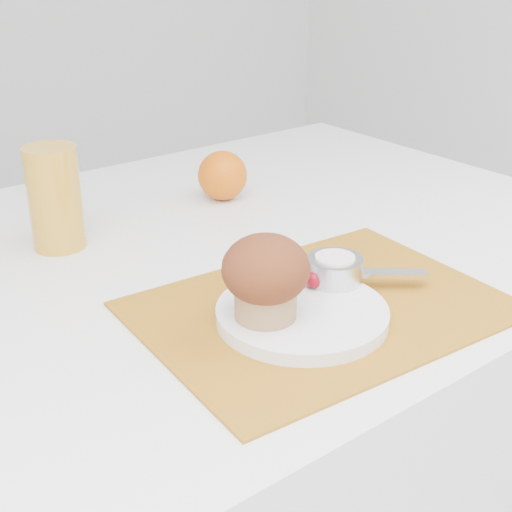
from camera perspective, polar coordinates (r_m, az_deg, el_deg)
table at (r=1.14m, az=-4.42°, el=-17.00°), size 1.20×0.80×0.75m
placemat at (r=0.80m, az=5.22°, el=-4.15°), size 0.41×0.32×0.00m
plate at (r=0.76m, az=3.70°, el=-4.64°), size 0.21×0.21×0.01m
ramekin at (r=0.82m, az=6.30°, el=-1.07°), size 0.07×0.07×0.03m
cream at (r=0.81m, az=6.34°, el=-0.20°), size 0.06×0.06×0.01m
raspberry_near at (r=0.81m, az=2.82°, el=-1.44°), size 0.02×0.02×0.02m
raspberry_far at (r=0.80m, az=4.67°, el=-1.89°), size 0.02×0.02×0.02m
butter_knife at (r=0.83m, az=6.29°, el=-1.33°), size 0.17×0.15×0.01m
orange at (r=1.11m, az=-2.70°, el=6.45°), size 0.08×0.08×0.08m
juice_glass at (r=0.96m, az=-15.79°, el=4.47°), size 0.08×0.08×0.14m
muffin at (r=0.72m, az=0.78°, el=-1.57°), size 0.09×0.09×0.09m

